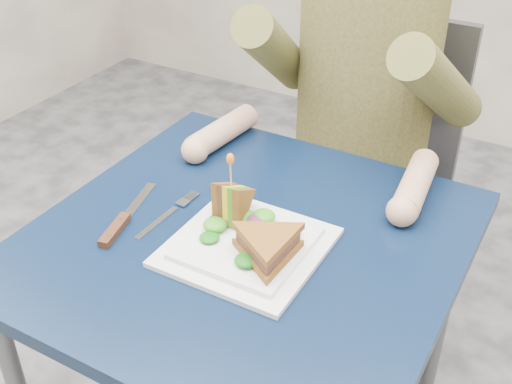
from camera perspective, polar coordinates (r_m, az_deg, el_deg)
The scene contains 12 objects.
table at distance 1.22m, azimuth -0.87°, elevation -6.88°, with size 0.75×0.75×0.73m.
chair at distance 1.79m, azimuth 10.01°, elevation 2.55°, with size 0.42×0.40×0.93m.
diner at distance 1.53m, azimuth 9.83°, elevation 12.76°, with size 0.54×0.59×0.74m.
plate at distance 1.14m, azimuth -0.81°, elevation -4.76°, with size 0.26×0.26×0.02m.
sandwich_flat at distance 1.08m, azimuth 1.04°, elevation -4.85°, with size 0.20×0.20×0.05m.
sandwich_upright at distance 1.17m, azimuth -2.20°, elevation -0.95°, with size 0.08×0.12×0.12m.
fork at distance 1.23m, azimuth -7.98°, elevation -2.07°, with size 0.02×0.18×0.01m.
knife at distance 1.22m, azimuth -12.04°, elevation -2.81°, with size 0.07×0.22×0.02m.
toothpick at distance 1.13m, azimuth -2.27°, elevation 1.73°, with size 0.00×0.00×0.06m, color tan.
toothpick_frill at distance 1.12m, azimuth -2.30°, elevation 2.96°, with size 0.01×0.01×0.02m, color orange.
lettuce_spill at distance 1.13m, azimuth -0.34°, elevation -3.72°, with size 0.15×0.13×0.02m, color #337A14, non-canonical shape.
onion_ring at distance 1.12m, azimuth -0.03°, elevation -3.81°, with size 0.04×0.04×0.01m, color #9E4C7A.
Camera 1 is at (0.48, -0.80, 1.44)m, focal length 45.00 mm.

